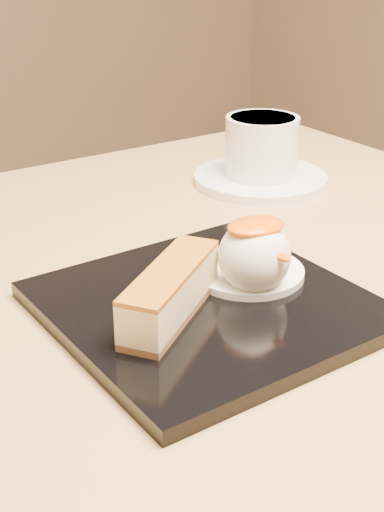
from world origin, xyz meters
TOP-DOWN VIEW (x-y plane):
  - table at (0.00, 0.00)m, footprint 0.80×0.80m
  - dessert_plate at (-0.03, -0.01)m, footprint 0.22×0.22m
  - cheesecake at (-0.07, -0.01)m, footprint 0.11×0.09m
  - cream_smear at (0.02, 0.01)m, footprint 0.09×0.09m
  - ice_cream_scoop at (0.01, -0.01)m, footprint 0.06×0.06m
  - mango_sauce at (0.01, -0.01)m, footprint 0.05×0.04m
  - mint_sprig at (-0.01, 0.03)m, footprint 0.04×0.03m
  - saucer at (0.19, 0.20)m, footprint 0.15×0.15m
  - coffee_cup at (0.19, 0.20)m, footprint 0.11×0.08m

SIDE VIEW (x-z plane):
  - table at x=0.00m, z-range 0.20..0.92m
  - saucer at x=0.19m, z-range 0.72..0.73m
  - dessert_plate at x=-0.03m, z-range 0.72..0.73m
  - cream_smear at x=0.02m, z-range 0.73..0.74m
  - mint_sprig at x=-0.01m, z-range 0.74..0.74m
  - cheesecake at x=-0.07m, z-range 0.73..0.77m
  - ice_cream_scoop at x=0.01m, z-range 0.73..0.79m
  - coffee_cup at x=0.19m, z-range 0.73..0.80m
  - mango_sauce at x=0.01m, z-range 0.78..0.79m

